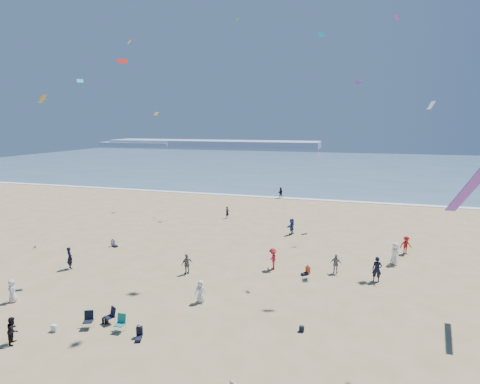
# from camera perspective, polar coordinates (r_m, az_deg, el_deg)

# --- Properties ---
(ground) EXTENTS (220.00, 220.00, 0.00)m
(ground) POSITION_cam_1_polar(r_m,az_deg,el_deg) (20.07, -13.31, -26.26)
(ground) COLOR tan
(ground) RESTS_ON ground
(ocean) EXTENTS (220.00, 100.00, 0.06)m
(ocean) POSITION_cam_1_polar(r_m,az_deg,el_deg) (109.82, 11.71, 3.99)
(ocean) COLOR #476B84
(ocean) RESTS_ON ground
(surf_line) EXTENTS (220.00, 1.20, 0.08)m
(surf_line) POSITION_cam_1_polar(r_m,az_deg,el_deg) (60.61, 7.92, -0.97)
(surf_line) COLOR white
(surf_line) RESTS_ON ground
(headland_far) EXTENTS (110.00, 20.00, 3.20)m
(headland_far) POSITION_cam_1_polar(r_m,az_deg,el_deg) (196.41, -4.29, 7.38)
(headland_far) COLOR #7A8EA8
(headland_far) RESTS_ON ground
(headland_near) EXTENTS (40.00, 14.00, 2.00)m
(headland_near) POSITION_cam_1_polar(r_m,az_deg,el_deg) (209.38, -15.17, 7.07)
(headland_near) COLOR #7A8EA8
(headland_near) RESTS_ON ground
(standing_flyers) EXTENTS (28.31, 53.02, 1.94)m
(standing_flyers) POSITION_cam_1_polar(r_m,az_deg,el_deg) (31.53, 6.57, -10.16)
(standing_flyers) COLOR black
(standing_flyers) RESTS_ON ground
(seated_group) EXTENTS (20.13, 22.55, 0.84)m
(seated_group) POSITION_cam_1_polar(r_m,az_deg,el_deg) (24.43, -7.04, -17.70)
(seated_group) COLOR silver
(seated_group) RESTS_ON ground
(chair_cluster) EXTENTS (2.70, 1.60, 1.00)m
(chair_cluster) POSITION_cam_1_polar(r_m,az_deg,el_deg) (24.58, -19.79, -17.87)
(chair_cluster) COLOR black
(chair_cluster) RESTS_ON ground
(white_tote) EXTENTS (0.35, 0.20, 0.40)m
(white_tote) POSITION_cam_1_polar(r_m,az_deg,el_deg) (25.49, -26.44, -18.08)
(white_tote) COLOR silver
(white_tote) RESTS_ON ground
(black_backpack) EXTENTS (0.30, 0.22, 0.38)m
(black_backpack) POSITION_cam_1_polar(r_m,az_deg,el_deg) (25.20, -19.87, -17.93)
(black_backpack) COLOR black
(black_backpack) RESTS_ON ground
(navy_bag) EXTENTS (0.28, 0.18, 0.34)m
(navy_bag) POSITION_cam_1_polar(r_m,az_deg,el_deg) (23.36, 9.37, -19.87)
(navy_bag) COLOR black
(navy_bag) RESTS_ON ground
(kites_aloft) EXTENTS (35.90, 42.25, 28.25)m
(kites_aloft) POSITION_cam_1_polar(r_m,az_deg,el_deg) (27.52, 17.90, 17.44)
(kites_aloft) COLOR white
(kites_aloft) RESTS_ON ground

